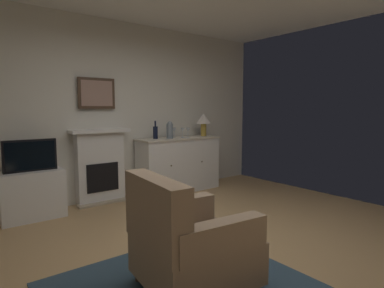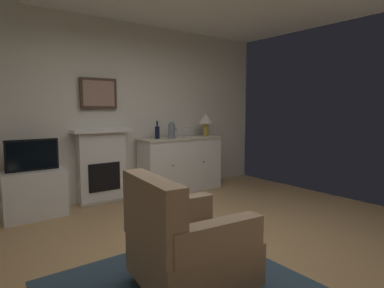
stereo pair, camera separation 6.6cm
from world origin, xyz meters
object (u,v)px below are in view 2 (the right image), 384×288
at_px(tv_cabinet, 34,194).
at_px(armchair, 185,244).
at_px(wine_glass_center, 184,130).
at_px(tv_set, 32,155).
at_px(fireplace_unit, 102,166).
at_px(vase_decorative, 172,130).
at_px(framed_picture, 99,93).
at_px(wine_glass_left, 176,130).
at_px(table_lamp, 206,120).
at_px(wine_glass_right, 190,130).
at_px(sideboard_cabinet, 181,164).
at_px(wine_bottle, 157,132).

xyz_separation_m(tv_cabinet, armchair, (0.57, -2.55, 0.07)).
bearing_deg(wine_glass_center, tv_set, 178.83).
bearing_deg(tv_set, fireplace_unit, 10.77).
relative_size(vase_decorative, tv_cabinet, 0.38).
relative_size(framed_picture, wine_glass_center, 3.33).
bearing_deg(fireplace_unit, wine_glass_center, -9.78).
bearing_deg(vase_decorative, fireplace_unit, 168.33).
bearing_deg(wine_glass_left, wine_glass_center, -38.39).
xyz_separation_m(framed_picture, vase_decorative, (1.10, -0.27, -0.57)).
distance_m(wine_glass_left, tv_cabinet, 2.33).
height_order(table_lamp, wine_glass_center, table_lamp).
height_order(wine_glass_right, tv_set, wine_glass_right).
distance_m(wine_glass_right, tv_set, 2.45).
relative_size(framed_picture, sideboard_cabinet, 0.38).
bearing_deg(tv_set, table_lamp, 0.17).
relative_size(table_lamp, armchair, 0.43).
distance_m(fireplace_unit, vase_decorative, 1.23).
distance_m(framed_picture, table_lamp, 1.92).
relative_size(sideboard_cabinet, wine_glass_center, 8.83).
distance_m(fireplace_unit, wine_glass_left, 1.34).
bearing_deg(tv_cabinet, fireplace_unit, 9.45).
bearing_deg(wine_bottle, wine_glass_right, -10.55).
distance_m(wine_glass_center, tv_set, 2.34).
xyz_separation_m(wine_bottle, tv_set, (-1.86, -0.06, -0.21)).
height_order(sideboard_cabinet, table_lamp, table_lamp).
height_order(wine_bottle, armchair, wine_bottle).
xyz_separation_m(fireplace_unit, armchair, (-0.40, -2.71, -0.17)).
bearing_deg(wine_bottle, table_lamp, -2.81).
height_order(fireplace_unit, table_lamp, table_lamp).
bearing_deg(fireplace_unit, wine_bottle, -8.32).
bearing_deg(table_lamp, tv_cabinet, 179.70).
relative_size(sideboard_cabinet, vase_decorative, 5.18).
bearing_deg(wine_glass_left, sideboard_cabinet, -23.70).
bearing_deg(tv_cabinet, vase_decorative, -1.79).
bearing_deg(armchair, fireplace_unit, 81.51).
bearing_deg(wine_glass_center, framed_picture, 168.37).
xyz_separation_m(sideboard_cabinet, tv_cabinet, (-2.29, 0.02, -0.15)).
bearing_deg(wine_bottle, wine_glass_left, -2.63).
relative_size(vase_decorative, tv_set, 0.45).
bearing_deg(wine_bottle, tv_set, -178.28).
distance_m(wine_bottle, wine_glass_left, 0.36).
height_order(wine_glass_center, tv_set, wine_glass_center).
height_order(wine_bottle, wine_glass_left, wine_bottle).
xyz_separation_m(fireplace_unit, tv_cabinet, (-0.97, -0.16, -0.24)).
height_order(sideboard_cabinet, vase_decorative, vase_decorative).
distance_m(sideboard_cabinet, tv_cabinet, 2.29).
xyz_separation_m(framed_picture, wine_bottle, (0.89, -0.17, -0.60)).
distance_m(wine_glass_center, wine_glass_right, 0.11).
xyz_separation_m(sideboard_cabinet, vase_decorative, (-0.21, -0.05, 0.60)).
relative_size(wine_glass_center, tv_set, 0.27).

